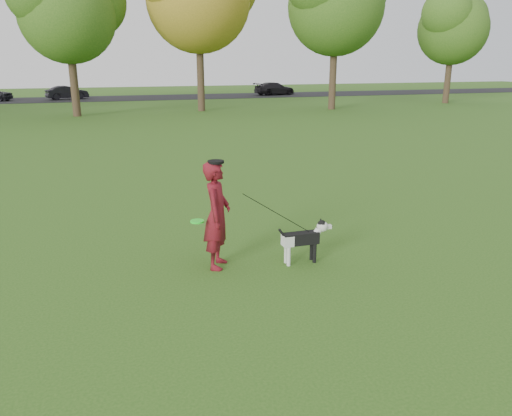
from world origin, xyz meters
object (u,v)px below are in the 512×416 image
object	(u,v)px
man	(217,215)
car_mid	(67,93)
dog	(305,237)
car_right	(275,89)

from	to	relation	value
man	car_mid	distance (m)	40.10
dog	car_mid	bearing A→B (deg)	98.18
car_mid	car_right	xyz separation A→B (m)	(19.24, 0.00, 0.03)
dog	car_mid	distance (m)	40.55
dog	car_mid	world-z (taller)	car_mid
man	dog	distance (m)	1.55
car_right	man	bearing A→B (deg)	146.56
man	car_mid	world-z (taller)	man
car_right	dog	bearing A→B (deg)	148.54
car_right	car_mid	bearing A→B (deg)	77.09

